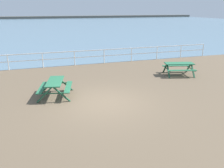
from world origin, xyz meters
TOP-DOWN VIEW (x-y plane):
  - ground_plane at (0.00, 0.00)m, footprint 30.00×24.00m
  - sea_band at (0.00, 52.75)m, footprint 142.00×90.00m
  - distant_shoreline at (0.00, 95.75)m, footprint 142.00×6.00m
  - seaward_railing at (-0.00, 7.75)m, footprint 23.07×0.07m
  - picnic_table_near_left at (-1.98, 1.54)m, footprint 1.87×2.09m
  - picnic_table_far_left at (5.90, 3.01)m, footprint 2.14×1.93m

SIDE VIEW (x-z plane):
  - ground_plane at x=0.00m, z-range -0.20..0.00m
  - sea_band at x=0.00m, z-range 0.00..0.00m
  - distant_shoreline at x=0.00m, z-range -0.90..0.90m
  - picnic_table_near_left at x=-1.98m, z-range 0.19..0.98m
  - picnic_table_far_left at x=5.90m, z-range 0.19..0.98m
  - seaward_railing at x=0.00m, z-range 0.22..1.30m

